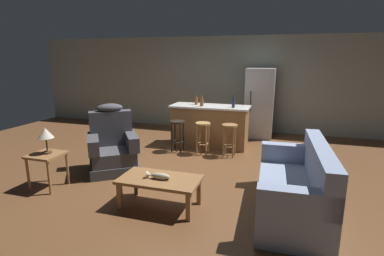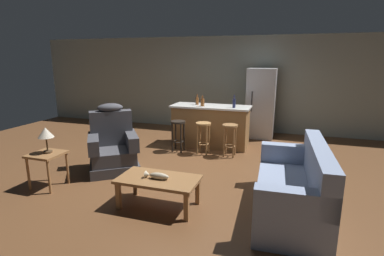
{
  "view_description": "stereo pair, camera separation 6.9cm",
  "coord_description": "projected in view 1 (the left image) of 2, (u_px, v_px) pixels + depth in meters",
  "views": [
    {
      "loc": [
        1.65,
        -5.23,
        2.02
      ],
      "look_at": [
        0.02,
        -0.1,
        0.75
      ],
      "focal_mm": 28.0,
      "sensor_mm": 36.0,
      "label": 1
    },
    {
      "loc": [
        1.71,
        -5.21,
        2.02
      ],
      "look_at": [
        0.02,
        -0.1,
        0.75
      ],
      "focal_mm": 28.0,
      "sensor_mm": 36.0,
      "label": 2
    }
  ],
  "objects": [
    {
      "name": "back_wall",
      "position": [
        226.0,
        84.0,
        8.41
      ],
      "size": [
        12.0,
        0.05,
        2.6
      ],
      "color": "#939E93",
      "rests_on": "ground_plane"
    },
    {
      "name": "coffee_table",
      "position": [
        160.0,
        182.0,
        4.08
      ],
      "size": [
        1.1,
        0.6,
        0.42
      ],
      "color": "olive",
      "rests_on": "ground_plane"
    },
    {
      "name": "bottle_wine_dark",
      "position": [
        202.0,
        102.0,
        6.74
      ],
      "size": [
        0.08,
        0.08,
        0.24
      ],
      "color": "brown",
      "rests_on": "kitchen_island"
    },
    {
      "name": "bar_stool_middle",
      "position": [
        203.0,
        132.0,
        6.36
      ],
      "size": [
        0.32,
        0.32,
        0.68
      ],
      "color": "#A87A47",
      "rests_on": "ground_plane"
    },
    {
      "name": "fish_figurine",
      "position": [
        158.0,
        176.0,
        4.03
      ],
      "size": [
        0.34,
        0.1,
        0.1
      ],
      "color": "#4C3823",
      "rests_on": "coffee_table"
    },
    {
      "name": "table_lamp",
      "position": [
        46.0,
        134.0,
        4.61
      ],
      "size": [
        0.24,
        0.24,
        0.41
      ],
      "color": "#4C3823",
      "rests_on": "end_table"
    },
    {
      "name": "refrigerator",
      "position": [
        260.0,
        103.0,
        7.67
      ],
      "size": [
        0.7,
        0.69,
        1.76
      ],
      "color": "#B7B7BC",
      "rests_on": "ground_plane"
    },
    {
      "name": "bar_stool_right",
      "position": [
        229.0,
        134.0,
        6.19
      ],
      "size": [
        0.32,
        0.32,
        0.68
      ],
      "color": "olive",
      "rests_on": "ground_plane"
    },
    {
      "name": "bar_stool_left",
      "position": [
        178.0,
        130.0,
        6.53
      ],
      "size": [
        0.32,
        0.32,
        0.68
      ],
      "color": "black",
      "rests_on": "ground_plane"
    },
    {
      "name": "couch",
      "position": [
        297.0,
        188.0,
        3.93
      ],
      "size": [
        0.93,
        1.94,
        0.94
      ],
      "rotation": [
        0.0,
        0.0,
        3.19
      ],
      "color": "#8493B2",
      "rests_on": "ground_plane"
    },
    {
      "name": "bottle_short_amber",
      "position": [
        233.0,
        103.0,
        6.52
      ],
      "size": [
        0.07,
        0.07,
        0.29
      ],
      "color": "#23284C",
      "rests_on": "kitchen_island"
    },
    {
      "name": "bottle_tall_green",
      "position": [
        196.0,
        101.0,
        6.96
      ],
      "size": [
        0.07,
        0.07,
        0.25
      ],
      "color": "brown",
      "rests_on": "kitchen_island"
    },
    {
      "name": "end_table",
      "position": [
        47.0,
        160.0,
        4.68
      ],
      "size": [
        0.48,
        0.48,
        0.56
      ],
      "color": "olive",
      "rests_on": "ground_plane"
    },
    {
      "name": "ground_plane",
      "position": [
        192.0,
        164.0,
        5.8
      ],
      "size": [
        12.0,
        12.0,
        0.0
      ],
      "color": "brown"
    },
    {
      "name": "recliner_near_lamp",
      "position": [
        113.0,
        147.0,
        5.45
      ],
      "size": [
        1.17,
        1.17,
        1.2
      ],
      "rotation": [
        0.0,
        0.0,
        -0.94
      ],
      "color": "#3D3D42",
      "rests_on": "ground_plane"
    },
    {
      "name": "kitchen_island",
      "position": [
        210.0,
        126.0,
        6.95
      ],
      "size": [
        1.8,
        0.7,
        0.95
      ],
      "color": "olive",
      "rests_on": "ground_plane"
    }
  ]
}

